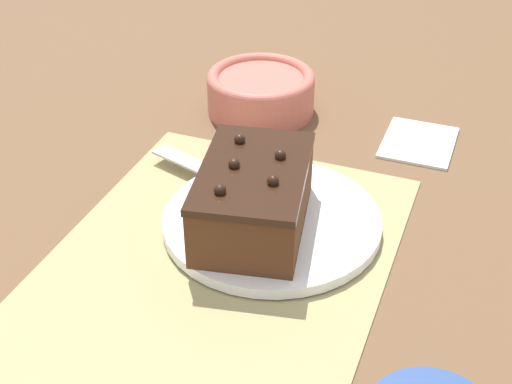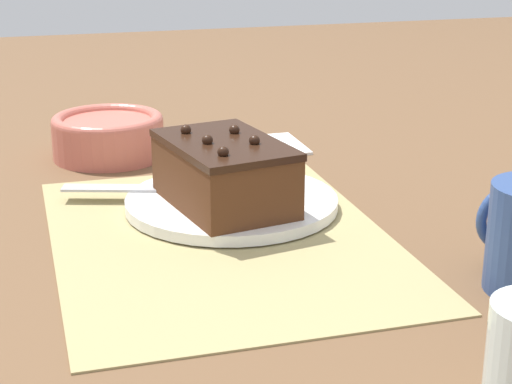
% 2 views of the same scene
% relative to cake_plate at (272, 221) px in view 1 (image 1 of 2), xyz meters
% --- Properties ---
extents(ground_plane, '(3.00, 3.00, 0.00)m').
position_rel_cake_plate_xyz_m(ground_plane, '(-0.08, 0.03, -0.01)').
color(ground_plane, brown).
extents(placemat_woven, '(0.46, 0.34, 0.00)m').
position_rel_cake_plate_xyz_m(placemat_woven, '(-0.08, 0.03, -0.01)').
color(placemat_woven, tan).
rests_on(placemat_woven, ground_plane).
extents(cake_plate, '(0.24, 0.24, 0.01)m').
position_rel_cake_plate_xyz_m(cake_plate, '(0.00, 0.00, 0.00)').
color(cake_plate, white).
rests_on(cake_plate, placemat_woven).
extents(chocolate_cake, '(0.18, 0.14, 0.08)m').
position_rel_cake_plate_xyz_m(chocolate_cake, '(-0.02, 0.01, 0.04)').
color(chocolate_cake, '#512D19').
rests_on(chocolate_cake, cake_plate).
extents(serving_knife, '(0.08, 0.21, 0.01)m').
position_rel_cake_plate_xyz_m(serving_knife, '(0.04, 0.04, 0.01)').
color(serving_knife, black).
rests_on(serving_knife, cake_plate).
extents(small_bowl, '(0.15, 0.15, 0.06)m').
position_rel_cake_plate_xyz_m(small_bowl, '(0.25, 0.11, 0.02)').
color(small_bowl, '#C66656').
rests_on(small_bowl, ground_plane).
extents(folded_napkin, '(0.11, 0.09, 0.01)m').
position_rel_cake_plate_xyz_m(folded_napkin, '(0.24, -0.12, -0.01)').
color(folded_napkin, white).
rests_on(folded_napkin, ground_plane).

